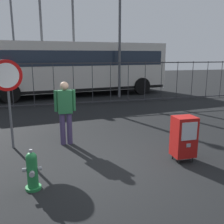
{
  "coord_description": "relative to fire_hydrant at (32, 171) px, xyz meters",
  "views": [
    {
      "loc": [
        -1.36,
        -4.88,
        2.34
      ],
      "look_at": [
        0.3,
        1.2,
        0.9
      ],
      "focal_mm": 40.35,
      "sensor_mm": 36.0,
      "label": 1
    }
  ],
  "objects": [
    {
      "name": "ground_plane",
      "position": [
        1.64,
        0.58,
        -0.35
      ],
      "size": [
        60.0,
        60.0,
        0.0
      ],
      "primitive_type": "plane",
      "color": "black"
    },
    {
      "name": "fire_hydrant",
      "position": [
        0.0,
        0.0,
        0.0
      ],
      "size": [
        0.33,
        0.32,
        0.75
      ],
      "color": "#1E7238",
      "rests_on": "ground_plane"
    },
    {
      "name": "newspaper_box_primary",
      "position": [
        3.22,
        0.41,
        0.22
      ],
      "size": [
        0.48,
        0.42,
        1.02
      ],
      "color": "black",
      "rests_on": "ground_plane"
    },
    {
      "name": "stop_sign",
      "position": [
        -0.56,
        2.26,
        1.25
      ],
      "size": [
        0.71,
        0.31,
        2.23
      ],
      "color": "#4C4F54",
      "rests_on": "ground_plane"
    },
    {
      "name": "pedestrian",
      "position": [
        0.79,
        2.19,
        0.6
      ],
      "size": [
        0.55,
        0.22,
        1.67
      ],
      "color": "#382D51",
      "rests_on": "ground_plane"
    },
    {
      "name": "fence_barrier",
      "position": [
        1.64,
        7.53,
        0.67
      ],
      "size": [
        18.03,
        0.04,
        2.0
      ],
      "color": "#2D2D33",
      "rests_on": "ground_plane"
    },
    {
      "name": "bus_near",
      "position": [
        2.17,
        10.53,
        1.36
      ],
      "size": [
        10.72,
        3.76,
        3.0
      ],
      "rotation": [
        0.0,
        0.0,
        0.12
      ],
      "color": "beige",
      "rests_on": "ground_plane"
    },
    {
      "name": "bus_far",
      "position": [
        0.55,
        14.09,
        1.36
      ],
      "size": [
        10.67,
        3.45,
        3.0
      ],
      "rotation": [
        0.0,
        0.0,
        0.08
      ],
      "color": "#4C5156",
      "rests_on": "ground_plane"
    },
    {
      "name": "street_light_near_left",
      "position": [
        4.37,
        9.11,
        4.43
      ],
      "size": [
        0.32,
        0.32,
        8.4
      ],
      "color": "#4C4F54",
      "rests_on": "ground_plane"
    },
    {
      "name": "street_light_near_right",
      "position": [
        2.2,
        11.5,
        4.57
      ],
      "size": [
        0.32,
        0.32,
        8.67
      ],
      "color": "#4C4F54",
      "rests_on": "ground_plane"
    },
    {
      "name": "street_light_far_left",
      "position": [
        0.34,
        11.6,
        3.84
      ],
      "size": [
        0.32,
        0.32,
        7.26
      ],
      "color": "#4C4F54",
      "rests_on": "ground_plane"
    },
    {
      "name": "street_light_far_right",
      "position": [
        -1.52,
        14.84,
        3.75
      ],
      "size": [
        0.32,
        0.32,
        7.07
      ],
      "color": "#4C4F54",
      "rests_on": "ground_plane"
    }
  ]
}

